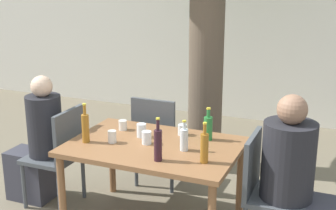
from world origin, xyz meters
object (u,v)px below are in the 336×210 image
object	(u,v)px
green_bottle_4	(208,127)
water_bottle_0	(184,139)
amber_bottle_2	(204,147)
drinking_glass_0	(182,130)
dining_table_front	(154,153)
amber_bottle_1	(85,127)
drinking_glass_2	(147,138)
patio_chair_1	(266,187)
wine_bottle_3	(158,144)
drinking_glass_3	(123,125)
person_seated_0	(38,147)
person_seated_1	(298,186)
drinking_glass_4	(141,130)
patio_chair_0	(60,151)
drinking_glass_1	(112,137)
patio_chair_2	(158,136)

from	to	relation	value
green_bottle_4	water_bottle_0	bearing A→B (deg)	-108.61
amber_bottle_2	drinking_glass_0	world-z (taller)	amber_bottle_2
green_bottle_4	dining_table_front	bearing A→B (deg)	-143.97
amber_bottle_1	drinking_glass_2	bearing A→B (deg)	18.21
dining_table_front	patio_chair_1	distance (m)	0.93
amber_bottle_2	green_bottle_4	size ratio (longest dim) A/B	1.12
wine_bottle_3	drinking_glass_3	world-z (taller)	wine_bottle_3
person_seated_0	water_bottle_0	world-z (taller)	person_seated_0
person_seated_1	drinking_glass_0	world-z (taller)	person_seated_1
amber_bottle_1	dining_table_front	bearing A→B (deg)	17.38
drinking_glass_0	amber_bottle_2	bearing A→B (deg)	-53.85
amber_bottle_1	drinking_glass_4	world-z (taller)	amber_bottle_1
patio_chair_1	wine_bottle_3	xyz separation A→B (m)	(-0.75, -0.29, 0.33)
patio_chair_0	drinking_glass_2	xyz separation A→B (m)	(0.86, -0.01, 0.25)
drinking_glass_0	drinking_glass_1	xyz separation A→B (m)	(-0.46, -0.39, 0.00)
drinking_glass_2	green_bottle_4	bearing A→B (deg)	33.19
water_bottle_0	wine_bottle_3	xyz separation A→B (m)	(-0.10, -0.26, 0.03)
dining_table_front	green_bottle_4	xyz separation A→B (m)	(0.37, 0.27, 0.19)
person_seated_0	patio_chair_0	bearing A→B (deg)	90.00
patio_chair_2	water_bottle_0	distance (m)	0.96
water_bottle_0	drinking_glass_4	size ratio (longest dim) A/B	2.13
person_seated_1	patio_chair_1	bearing A→B (deg)	90.00
patio_chair_2	drinking_glass_4	bearing A→B (deg)	100.49
wine_bottle_3	green_bottle_4	size ratio (longest dim) A/B	1.20
wine_bottle_3	patio_chair_0	bearing A→B (deg)	165.00
green_bottle_4	drinking_glass_0	xyz separation A→B (m)	(-0.24, 0.03, -0.06)
wine_bottle_3	drinking_glass_0	distance (m)	0.59
amber_bottle_1	drinking_glass_3	xyz separation A→B (m)	(0.14, 0.38, -0.08)
dining_table_front	drinking_glass_3	bearing A→B (deg)	151.14
patio_chair_2	amber_bottle_2	bearing A→B (deg)	130.55
patio_chair_0	person_seated_0	distance (m)	0.24
amber_bottle_2	drinking_glass_4	distance (m)	0.73
drinking_glass_3	drinking_glass_4	distance (m)	0.25
wine_bottle_3	drinking_glass_4	xyz separation A→B (m)	(-0.33, 0.41, -0.07)
water_bottle_0	green_bottle_4	world-z (taller)	green_bottle_4
patio_chair_0	drinking_glass_4	world-z (taller)	patio_chair_0
drinking_glass_1	dining_table_front	bearing A→B (deg)	15.63
water_bottle_0	amber_bottle_1	distance (m)	0.81
drinking_glass_1	drinking_glass_2	bearing A→B (deg)	16.73
water_bottle_0	drinking_glass_3	world-z (taller)	water_bottle_0
green_bottle_4	drinking_glass_4	bearing A→B (deg)	-164.52
drinking_glass_2	patio_chair_0	bearing A→B (deg)	179.30
wine_bottle_3	drinking_glass_1	distance (m)	0.54
patio_chair_0	drinking_glass_0	distance (m)	1.12
patio_chair_1	dining_table_front	bearing A→B (deg)	90.00
drinking_glass_2	wine_bottle_3	bearing A→B (deg)	-51.35
drinking_glass_0	drinking_glass_3	distance (m)	0.53
amber_bottle_2	green_bottle_4	world-z (taller)	amber_bottle_2
dining_table_front	drinking_glass_4	size ratio (longest dim) A/B	11.91
green_bottle_4	drinking_glass_2	world-z (taller)	green_bottle_4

